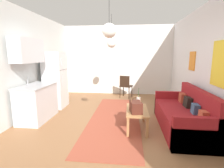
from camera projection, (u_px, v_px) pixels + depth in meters
name	position (u px, v px, depth m)	size (l,w,h in m)	color
ground_plane	(105.00, 136.00, 3.53)	(4.97, 7.93, 0.10)	#8E603D
wall_back	(118.00, 61.00, 6.91)	(4.57, 0.13, 2.80)	white
area_rug	(115.00, 118.00, 4.33)	(1.24, 3.65, 0.01)	#9E4733
couch	(185.00, 117.00, 3.67)	(0.85, 1.99, 0.91)	maroon
coffee_table	(137.00, 112.00, 3.69)	(0.46, 0.91, 0.45)	#B27F4C
bamboo_vase	(138.00, 102.00, 3.82)	(0.10, 0.10, 0.45)	beige
handbag	(136.00, 107.00, 3.46)	(0.28, 0.36, 0.36)	#512319
refrigerator	(55.00, 80.00, 5.16)	(0.59, 0.64, 1.72)	white
kitchen_counter	(35.00, 90.00, 4.16)	(0.62, 1.11, 2.03)	silver
accent_chair	(126.00, 85.00, 6.33)	(0.53, 0.52, 0.86)	black
pendant_lamp_near	(109.00, 31.00, 3.09)	(0.27, 0.27, 0.85)	black
pendant_lamp_far	(111.00, 43.00, 5.00)	(0.27, 0.27, 0.96)	black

